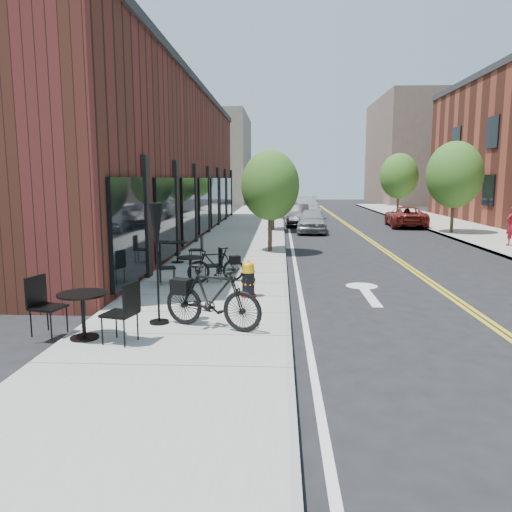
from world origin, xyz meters
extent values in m
plane|color=black|center=(0.00, 0.00, 0.00)|extent=(120.00, 120.00, 0.00)
cube|color=#9E9B93|center=(-2.00, 10.00, 0.06)|extent=(4.00, 70.00, 0.12)
cube|color=#3E1E14|center=(-6.50, 14.00, 3.50)|extent=(5.00, 28.00, 7.00)
cube|color=#726656|center=(-8.00, 48.00, 5.00)|extent=(8.00, 14.00, 10.00)
cube|color=brown|center=(16.00, 50.00, 6.00)|extent=(10.00, 16.00, 12.00)
cylinder|color=#382B1E|center=(-0.60, 9.00, 0.93)|extent=(0.16, 0.16, 1.61)
ellipsoid|color=#3C6C22|center=(-0.60, 9.00, 2.61)|extent=(2.20, 2.20, 2.64)
cylinder|color=#382B1E|center=(-0.60, 17.00, 0.96)|extent=(0.16, 0.16, 1.68)
ellipsoid|color=#3C6C22|center=(-0.60, 17.00, 2.72)|extent=(2.30, 2.30, 2.76)
cylinder|color=#382B1E|center=(-0.60, 25.00, 0.91)|extent=(0.16, 0.16, 1.57)
ellipsoid|color=#3C6C22|center=(-0.60, 25.00, 2.54)|extent=(2.10, 2.10, 2.52)
cylinder|color=#382B1E|center=(-0.60, 33.00, 0.98)|extent=(0.16, 0.16, 1.71)
ellipsoid|color=#3C6C22|center=(-0.60, 33.00, 2.79)|extent=(2.40, 2.40, 2.88)
cylinder|color=#382B1E|center=(8.60, 16.00, 1.03)|extent=(0.16, 0.16, 1.82)
ellipsoid|color=#3C6C22|center=(8.60, 16.00, 3.06)|extent=(2.80, 2.80, 3.36)
cylinder|color=#382B1E|center=(8.60, 28.00, 1.03)|extent=(0.16, 0.16, 1.82)
ellipsoid|color=#3C6C22|center=(8.60, 28.00, 3.06)|extent=(2.80, 2.80, 3.36)
cylinder|color=maroon|center=(-0.95, 1.42, 0.15)|extent=(0.49, 0.49, 0.06)
cylinder|color=black|center=(-0.95, 1.42, 0.43)|extent=(0.38, 0.38, 0.56)
cylinder|color=gold|center=(-0.95, 1.42, 0.72)|extent=(0.42, 0.42, 0.04)
cylinder|color=gold|center=(-0.95, 1.42, 0.79)|extent=(0.36, 0.36, 0.13)
ellipsoid|color=gold|center=(-0.95, 1.42, 0.87)|extent=(0.35, 0.35, 0.16)
cylinder|color=gold|center=(-0.95, 1.42, 0.95)|extent=(0.06, 0.06, 0.06)
imported|color=black|center=(-1.91, 3.03, 0.59)|extent=(1.62, 0.91, 0.94)
imported|color=black|center=(-1.45, -1.13, 0.71)|extent=(2.05, 1.21, 1.19)
cylinder|color=black|center=(-3.60, -1.83, 0.14)|extent=(0.59, 0.59, 0.03)
cylinder|color=black|center=(-3.60, -1.83, 0.52)|extent=(0.08, 0.08, 0.77)
cylinder|color=black|center=(-3.60, -1.83, 0.91)|extent=(1.02, 1.02, 0.03)
cylinder|color=black|center=(-2.60, 2.96, 0.13)|extent=(0.52, 0.52, 0.03)
cylinder|color=black|center=(-2.60, 2.96, 0.46)|extent=(0.07, 0.07, 0.66)
cylinder|color=black|center=(-2.60, 2.96, 0.80)|extent=(0.90, 0.90, 0.03)
cylinder|color=black|center=(-3.60, 6.12, 0.13)|extent=(0.42, 0.42, 0.03)
cylinder|color=black|center=(-3.60, 6.12, 0.46)|extent=(0.06, 0.06, 0.66)
cylinder|color=black|center=(-3.60, 6.12, 0.79)|extent=(0.73, 0.73, 0.03)
cylinder|color=black|center=(-2.53, -0.84, 0.14)|extent=(0.37, 0.37, 0.04)
cylinder|color=black|center=(-2.53, -0.84, 1.26)|extent=(0.04, 0.04, 2.22)
cone|color=black|center=(-2.53, -0.84, 1.93)|extent=(0.27, 0.27, 0.98)
imported|color=gray|center=(1.48, 16.68, 0.65)|extent=(1.77, 3.90, 1.30)
imported|color=black|center=(0.80, 20.55, 0.66)|extent=(1.46, 4.03, 1.32)
imported|color=#A8A8AC|center=(1.60, 26.28, 0.79)|extent=(2.46, 5.52, 1.57)
imported|color=maroon|center=(7.27, 20.13, 0.62)|extent=(2.37, 4.58, 1.23)
imported|color=maroon|center=(9.38, 11.01, 0.95)|extent=(0.69, 0.56, 1.65)
camera|label=1|loc=(-0.21, -10.01, 2.87)|focal=35.00mm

